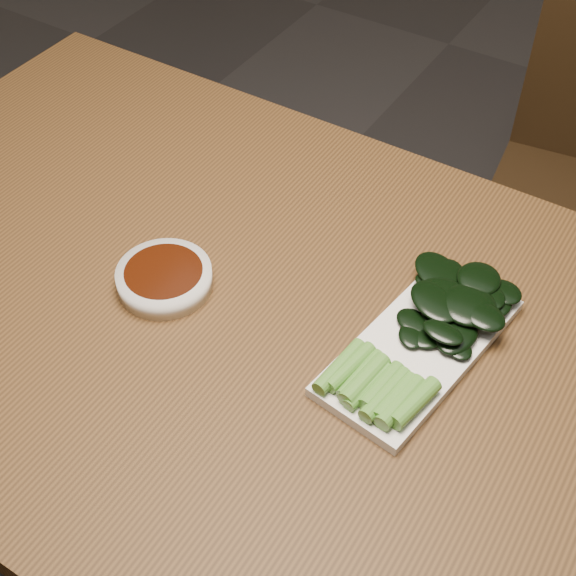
{
  "coord_description": "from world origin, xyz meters",
  "views": [
    {
      "loc": [
        0.35,
        -0.54,
        1.49
      ],
      "look_at": [
        -0.02,
        0.05,
        0.76
      ],
      "focal_mm": 50.0,
      "sensor_mm": 36.0,
      "label": 1
    }
  ],
  "objects": [
    {
      "name": "sauce_bowl",
      "position": [
        -0.16,
        -0.02,
        0.76
      ],
      "size": [
        0.12,
        0.12,
        0.03
      ],
      "color": "silver",
      "rests_on": "table"
    },
    {
      "name": "serving_plate",
      "position": [
        0.16,
        0.05,
        0.76
      ],
      "size": [
        0.16,
        0.29,
        0.01
      ],
      "rotation": [
        0.0,
        0.0,
        -0.14
      ],
      "color": "silver",
      "rests_on": "table"
    },
    {
      "name": "table",
      "position": [
        0.0,
        0.0,
        0.68
      ],
      "size": [
        1.4,
        0.8,
        0.75
      ],
      "color": "#4A2E15",
      "rests_on": "ground"
    },
    {
      "name": "gai_lan",
      "position": [
        0.17,
        0.06,
        0.78
      ],
      "size": [
        0.16,
        0.29,
        0.03
      ],
      "color": "#528D30",
      "rests_on": "serving_plate"
    }
  ]
}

